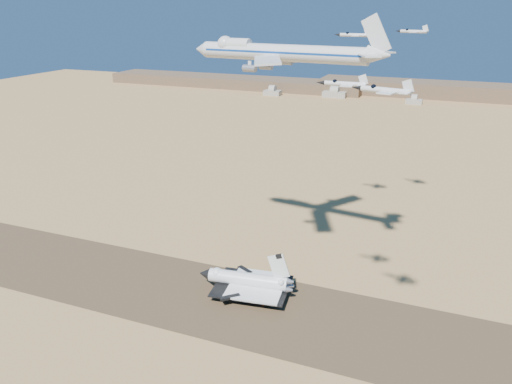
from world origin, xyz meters
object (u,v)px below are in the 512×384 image
at_px(chase_jet_b, 384,90).
at_px(chase_jet_c, 354,35).
at_px(shuttle, 247,281).
at_px(crew_a, 263,305).
at_px(chase_jet_a, 344,84).
at_px(carrier_747, 276,52).
at_px(chase_jet_d, 413,31).
at_px(crew_b, 255,302).
at_px(crew_c, 250,302).

height_order(chase_jet_b, chase_jet_c, chase_jet_c).
distance_m(chase_jet_b, chase_jet_c, 115.16).
height_order(shuttle, crew_a, shuttle).
bearing_deg(chase_jet_a, chase_jet_c, 98.92).
xyz_separation_m(carrier_747, chase_jet_d, (44.29, 66.36, 5.70)).
relative_size(carrier_747, chase_jet_d, 5.26).
relative_size(crew_b, chase_jet_d, 0.12).
xyz_separation_m(chase_jet_a, chase_jet_c, (-16.63, 94.81, 8.17)).
xyz_separation_m(carrier_747, crew_b, (3.28, -29.59, -93.41)).
distance_m(crew_c, chase_jet_d, 145.30).
relative_size(shuttle, chase_jet_b, 2.59).
height_order(carrier_747, crew_c, carrier_747).
bearing_deg(carrier_747, chase_jet_b, -45.14).
bearing_deg(chase_jet_c, chase_jet_b, -74.26).
xyz_separation_m(crew_a, chase_jet_a, (30.16, -16.73, 89.86)).
relative_size(crew_a, crew_b, 0.95).
distance_m(crew_b, chase_jet_a, 97.54).
xyz_separation_m(crew_c, chase_jet_d, (42.89, 97.17, 99.14)).
distance_m(crew_b, chase_jet_c, 125.90).
bearing_deg(crew_b, crew_a, -116.27).
height_order(shuttle, chase_jet_b, chase_jet_b).
xyz_separation_m(crew_b, chase_jet_d, (41.01, 95.95, 99.11)).
xyz_separation_m(carrier_747, crew_c, (1.40, -30.81, -93.44)).
bearing_deg(chase_jet_d, carrier_747, -108.89).
height_order(shuttle, crew_b, shuttle).
distance_m(shuttle, crew_b, 10.25).
distance_m(carrier_747, crew_b, 98.04).
xyz_separation_m(shuttle, chase_jet_a, (40.11, -24.38, 85.51)).
bearing_deg(chase_jet_d, shuttle, -103.16).
relative_size(shuttle, carrier_747, 0.49).
xyz_separation_m(shuttle, chase_jet_b, (53.43, -40.57, 86.86)).
relative_size(crew_b, chase_jet_b, 0.12).
bearing_deg(shuttle, chase_jet_b, -44.41).
height_order(crew_a, crew_c, crew_c).
relative_size(crew_b, chase_jet_c, 0.11).
height_order(shuttle, chase_jet_a, chase_jet_a).
bearing_deg(carrier_747, chase_jet_d, 62.69).
bearing_deg(crew_b, crew_c, 110.53).
bearing_deg(chase_jet_c, crew_c, -102.96).
height_order(crew_c, chase_jet_b, chase_jet_b).
height_order(shuttle, crew_c, shuttle).
distance_m(crew_c, chase_jet_a, 98.02).
bearing_deg(chase_jet_b, chase_jet_d, 106.15).
height_order(crew_c, chase_jet_a, chase_jet_a).
bearing_deg(chase_jet_b, carrier_747, 141.94).
relative_size(crew_a, chase_jet_d, 0.11).
bearing_deg(crew_c, crew_a, -137.10).
bearing_deg(chase_jet_a, crew_a, 149.95).
bearing_deg(shuttle, crew_a, -44.73).
xyz_separation_m(crew_b, crew_c, (-1.88, -1.22, -0.03)).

